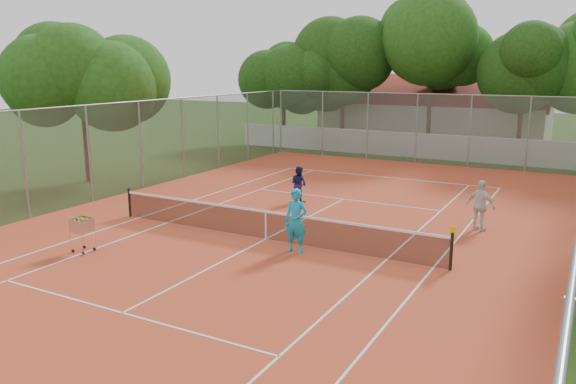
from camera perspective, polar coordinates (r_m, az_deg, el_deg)
The scene contains 12 objects.
ground at distance 18.38m, azimuth -2.25°, elevation -4.86°, with size 120.00×120.00×0.00m, color #1D390F.
court_pad at distance 18.37m, azimuth -2.25°, elevation -4.83°, with size 18.00×34.00×0.02m, color #C24525.
court_lines at distance 18.37m, azimuth -2.25°, elevation -4.79°, with size 10.98×23.78×0.01m, color white.
tennis_net at distance 18.23m, azimuth -2.26°, elevation -3.33°, with size 11.88×0.10×0.98m, color black.
perimeter_fence at distance 17.88m, azimuth -2.30°, elevation 1.26°, with size 18.00×34.00×4.00m, color slate.
boundary_wall at distance 35.52m, azimuth 13.70°, elevation 4.57°, with size 26.00×0.30×1.50m, color silver.
clubhouse at distance 45.50m, azimuth 14.68°, elevation 8.06°, with size 16.40×9.00×4.40m, color beige.
tropical_trees at distance 38.11m, azimuth 15.24°, elevation 11.43°, with size 29.00×19.00×10.00m, color #13330C.
player_near at distance 16.85m, azimuth 0.80°, elevation -2.94°, with size 0.71×0.47×1.96m, color #169AC2.
player_far_left at distance 23.19m, azimuth 1.09°, elevation 0.81°, with size 0.73×0.57×1.49m, color #1A1C4E.
player_far_right at distance 20.17m, azimuth 18.98°, elevation -1.32°, with size 1.03×0.43×1.75m, color silver.
ball_hopper at distance 18.05m, azimuth -20.16°, elevation -4.00°, with size 0.55×0.55×1.15m, color silver.
Camera 1 is at (9.02, -15.02, 5.53)m, focal length 35.00 mm.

